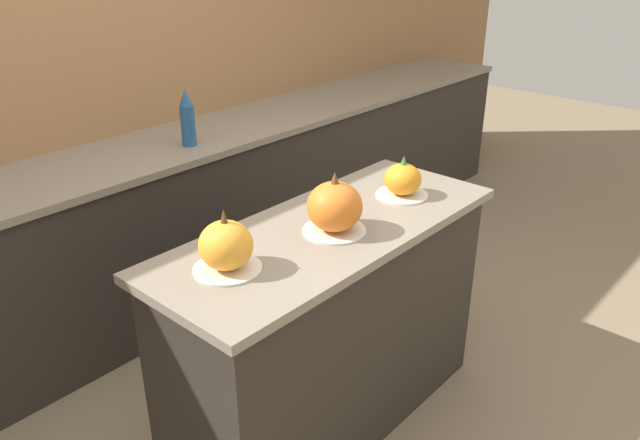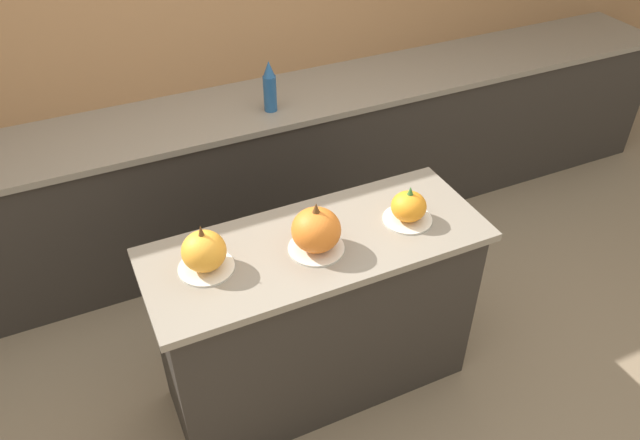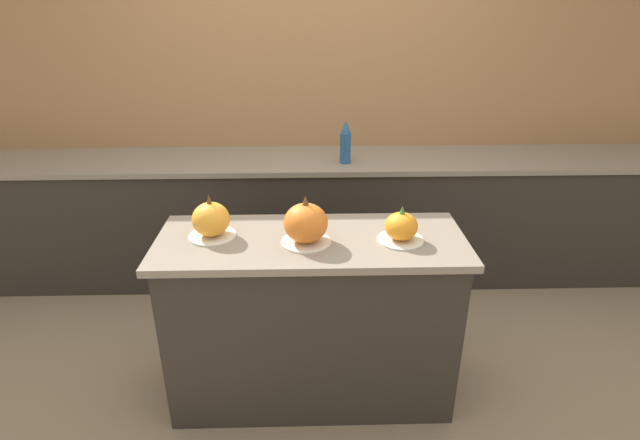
{
  "view_description": "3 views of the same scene",
  "coord_description": "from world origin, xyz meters",
  "px_view_note": "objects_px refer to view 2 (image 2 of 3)",
  "views": [
    {
      "loc": [
        -1.53,
        -1.32,
        1.87
      ],
      "look_at": [
        -0.07,
        -0.02,
        0.95
      ],
      "focal_mm": 35.0,
      "sensor_mm": 36.0,
      "label": 1
    },
    {
      "loc": [
        -0.8,
        -1.76,
        2.51
      ],
      "look_at": [
        0.01,
        -0.01,
        1.01
      ],
      "focal_mm": 35.0,
      "sensor_mm": 36.0,
      "label": 2
    },
    {
      "loc": [
        -0.01,
        -2.04,
        1.91
      ],
      "look_at": [
        0.04,
        -0.03,
        1.0
      ],
      "focal_mm": 28.0,
      "sensor_mm": 36.0,
      "label": 3
    }
  ],
  "objects_px": {
    "pumpkin_cake_left": "(204,252)",
    "pumpkin_cake_right": "(409,208)",
    "bottle_tall": "(270,87)",
    "pumpkin_cake_center": "(316,231)"
  },
  "relations": [
    {
      "from": "pumpkin_cake_left",
      "to": "bottle_tall",
      "type": "bearing_deg",
      "value": 57.61
    },
    {
      "from": "pumpkin_cake_left",
      "to": "pumpkin_cake_center",
      "type": "height_order",
      "value": "pumpkin_cake_center"
    },
    {
      "from": "pumpkin_cake_left",
      "to": "bottle_tall",
      "type": "relative_size",
      "value": 0.77
    },
    {
      "from": "bottle_tall",
      "to": "pumpkin_cake_left",
      "type": "bearing_deg",
      "value": -122.39
    },
    {
      "from": "pumpkin_cake_center",
      "to": "bottle_tall",
      "type": "distance_m",
      "value": 1.19
    },
    {
      "from": "bottle_tall",
      "to": "pumpkin_cake_right",
      "type": "bearing_deg",
      "value": -81.86
    },
    {
      "from": "pumpkin_cake_center",
      "to": "pumpkin_cake_right",
      "type": "distance_m",
      "value": 0.43
    },
    {
      "from": "pumpkin_cake_center",
      "to": "pumpkin_cake_left",
      "type": "bearing_deg",
      "value": 170.3
    },
    {
      "from": "pumpkin_cake_left",
      "to": "pumpkin_cake_right",
      "type": "distance_m",
      "value": 0.86
    },
    {
      "from": "pumpkin_cake_left",
      "to": "pumpkin_cake_center",
      "type": "bearing_deg",
      "value": -9.7
    }
  ]
}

